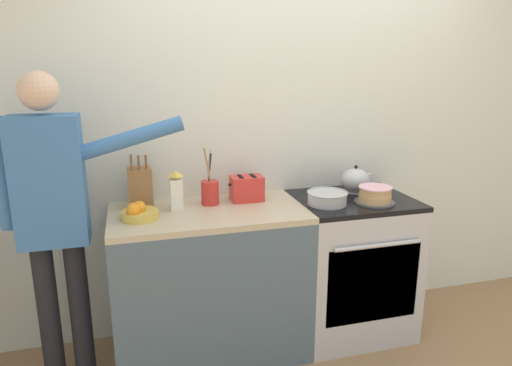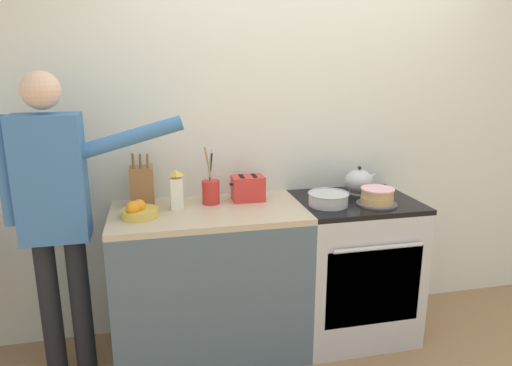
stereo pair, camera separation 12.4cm
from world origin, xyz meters
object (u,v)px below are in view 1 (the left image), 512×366
Objects in this scene: tea_kettle at (356,180)px; layer_cake at (375,195)px; milk_carton at (176,192)px; mixing_bowl at (327,198)px; stove_range at (350,265)px; person_baker at (54,205)px; utensil_crock at (210,191)px; toaster at (247,188)px; fruit_bowl at (139,213)px; knife_block at (140,187)px.

layer_cake is at bearing -90.37° from tea_kettle.
milk_carton is (-1.17, -0.07, 0.03)m from tea_kettle.
mixing_bowl is at bearing -8.42° from milk_carton.
layer_cake is at bearing -58.73° from stove_range.
tea_kettle is at bearing 7.02° from person_baker.
milk_carton is (-0.88, 0.13, 0.07)m from mixing_bowl.
stove_range is at bearing 18.67° from mixing_bowl.
utensil_crock is 1.66× the size of toaster.
layer_cake is 0.26m from tea_kettle.
layer_cake is 1.80m from person_baker.
person_baker is (-0.63, -0.09, -0.00)m from milk_carton.
stove_range is at bearing 121.27° from layer_cake.
tea_kettle is 1.12× the size of fruit_bowl.
utensil_crock is at bearing 11.90° from person_baker.
layer_cake is 1.38m from fruit_bowl.
mixing_bowl is at bearing -25.25° from toaster.
utensil_crock is at bearing -175.39° from toaster.
layer_cake is 0.29m from mixing_bowl.
layer_cake is 1.15× the size of toaster.
milk_carton is (0.21, 0.11, 0.07)m from fruit_bowl.
stove_range is 0.85m from toaster.
fruit_bowl is at bearing 178.98° from mixing_bowl.
knife_block is 0.24m from fruit_bowl.
milk_carton reaches higher than stove_range.
fruit_bowl is (-1.38, 0.07, -0.01)m from layer_cake.
layer_cake is 0.99m from utensil_crock.
toaster reaches higher than mixing_bowl.
layer_cake reaches higher than stove_range.
fruit_bowl is at bearing -163.74° from toaster.
fruit_bowl is 0.25m from milk_carton.
layer_cake is 1.08× the size of tea_kettle.
person_baker reaches higher than fruit_bowl.
milk_carton is (-0.20, -0.06, 0.03)m from utensil_crock.
utensil_crock reaches higher than stove_range.
knife_block is 0.48m from person_baker.
utensil_crock is 1.73× the size of fruit_bowl.
tea_kettle is 1.81m from person_baker.
toaster is (-0.44, 0.21, 0.04)m from mixing_bowl.
milk_carton is at bearing 171.21° from layer_cake.
utensil_crock is at bearing 22.23° from fruit_bowl.
stove_range is at bearing -11.73° from toaster.
tea_kettle is 0.96m from utensil_crock.
mixing_bowl is 1.16× the size of toaster.
stove_range is 4.02× the size of tea_kettle.
utensil_crock is at bearing -7.59° from knife_block.
toaster is 0.12× the size of person_baker.
stove_range is 0.55m from tea_kettle.
knife_block reaches higher than mixing_bowl.
knife_block reaches higher than stove_range.
tea_kettle is 0.92× the size of mixing_bowl.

